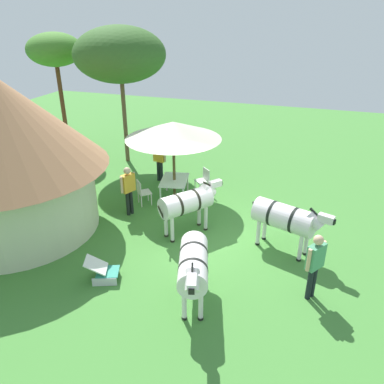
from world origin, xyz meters
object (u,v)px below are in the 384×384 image
at_px(patio_dining_table, 174,182).
at_px(standing_watcher, 315,261).
at_px(patio_chair_near_lawn, 204,179).
at_px(acacia_tree_behind_hut, 55,50).
at_px(guest_behind_table, 128,187).
at_px(patio_chair_east_end, 142,191).
at_px(acacia_tree_far_lawn, 120,55).
at_px(striped_lounge_chair, 103,271).
at_px(zebra_by_umbrella, 193,265).
at_px(thatched_hut, 2,149).
at_px(zebra_toward_hut, 188,203).
at_px(guest_beside_umbrella, 159,157).
at_px(zebra_nearest_camera, 286,218).
at_px(shade_umbrella, 173,130).

distance_m(patio_dining_table, standing_watcher, 6.33).
xyz_separation_m(patio_chair_near_lawn, acacia_tree_behind_hut, (2.77, 7.84, 4.02)).
bearing_deg(guest_behind_table, patio_chair_east_end, -163.96).
distance_m(patio_dining_table, patio_chair_east_end, 1.22).
bearing_deg(patio_chair_east_end, acacia_tree_far_lawn, 171.53).
xyz_separation_m(patio_dining_table, striped_lounge_chair, (-4.91, 0.08, -0.40)).
bearing_deg(zebra_by_umbrella, guest_behind_table, -61.89).
distance_m(thatched_hut, zebra_by_umbrella, 6.61).
relative_size(patio_chair_near_lawn, zebra_toward_hut, 0.47).
bearing_deg(patio_chair_near_lawn, guest_beside_umbrella, 31.75).
height_order(guest_beside_umbrella, acacia_tree_far_lawn, acacia_tree_far_lawn).
height_order(patio_chair_east_end, acacia_tree_behind_hut, acacia_tree_behind_hut).
bearing_deg(zebra_nearest_camera, shade_umbrella, -97.92).
bearing_deg(thatched_hut, acacia_tree_behind_hut, 23.44).
bearing_deg(acacia_tree_behind_hut, shade_umbrella, -117.49).
bearing_deg(thatched_hut, zebra_by_umbrella, -103.26).
relative_size(patio_chair_east_end, guest_behind_table, 0.53).
bearing_deg(patio_chair_east_end, patio_chair_near_lawn, 92.07).
relative_size(patio_dining_table, zebra_by_umbrella, 0.65).
height_order(standing_watcher, zebra_by_umbrella, standing_watcher).
height_order(patio_dining_table, patio_chair_east_end, patio_chair_east_end).
height_order(acacia_tree_behind_hut, acacia_tree_far_lawn, acacia_tree_far_lawn).
height_order(thatched_hut, striped_lounge_chair, thatched_hut).
xyz_separation_m(thatched_hut, guest_behind_table, (1.91, -2.91, -1.61)).
distance_m(zebra_by_umbrella, acacia_tree_behind_hut, 13.18).
bearing_deg(zebra_nearest_camera, guest_behind_table, -76.59).
height_order(thatched_hut, patio_chair_east_end, thatched_hut).
bearing_deg(guest_behind_table, acacia_tree_behind_hut, -107.40).
distance_m(shade_umbrella, striped_lounge_chair, 5.42).
bearing_deg(acacia_tree_far_lawn, shade_umbrella, -130.78).
bearing_deg(guest_beside_umbrella, guest_behind_table, -76.62).
height_order(striped_lounge_chair, zebra_nearest_camera, zebra_nearest_camera).
relative_size(guest_beside_umbrella, standing_watcher, 0.97).
xyz_separation_m(zebra_by_umbrella, acacia_tree_behind_hut, (8.61, 9.34, 3.51)).
bearing_deg(guest_behind_table, striped_lounge_chair, 39.08).
bearing_deg(striped_lounge_chair, patio_chair_east_end, 170.04).
relative_size(patio_chair_near_lawn, standing_watcher, 0.52).
bearing_deg(striped_lounge_chair, patio_chair_near_lawn, 149.77).
xyz_separation_m(shade_umbrella, zebra_toward_hut, (-2.09, -1.22, -1.51)).
bearing_deg(zebra_toward_hut, standing_watcher, 11.00).
distance_m(zebra_nearest_camera, zebra_by_umbrella, 3.32).
bearing_deg(guest_beside_umbrella, patio_chair_near_lawn, -0.73).
height_order(shade_umbrella, striped_lounge_chair, shade_umbrella).
bearing_deg(patio_dining_table, shade_umbrella, 90.00).
height_order(thatched_hut, acacia_tree_behind_hut, acacia_tree_behind_hut).
bearing_deg(guest_behind_table, thatched_hut, -33.15).
bearing_deg(zebra_nearest_camera, patio_dining_table, -97.92).
bearing_deg(standing_watcher, acacia_tree_far_lawn, 83.58).
relative_size(guest_behind_table, zebra_toward_hut, 0.88).
xyz_separation_m(shade_umbrella, guest_beside_umbrella, (1.29, 1.10, -1.55)).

